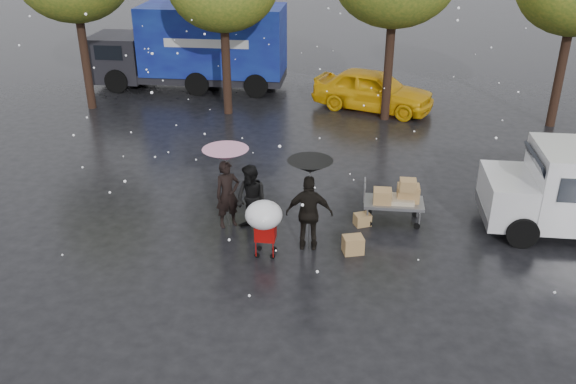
# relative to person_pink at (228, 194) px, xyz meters

# --- Properties ---
(ground) EXTENTS (90.00, 90.00, 0.00)m
(ground) POSITION_rel_person_pink_xyz_m (1.64, -1.20, -0.87)
(ground) COLOR black
(ground) RESTS_ON ground
(person_pink) EXTENTS (0.76, 0.70, 1.75)m
(person_pink) POSITION_rel_person_pink_xyz_m (0.00, 0.00, 0.00)
(person_pink) COLOR black
(person_pink) RESTS_ON ground
(person_middle) EXTENTS (1.08, 1.03, 1.76)m
(person_middle) POSITION_rel_person_pink_xyz_m (0.64, -0.23, 0.01)
(person_middle) COLOR black
(person_middle) RESTS_ON ground
(person_black) EXTENTS (1.11, 0.49, 1.87)m
(person_black) POSITION_rel_person_pink_xyz_m (2.12, -0.87, 0.06)
(person_black) COLOR black
(person_black) RESTS_ON ground
(umbrella_pink) EXTENTS (1.13, 1.13, 2.09)m
(umbrella_pink) POSITION_rel_person_pink_xyz_m (-0.00, 0.00, 1.07)
(umbrella_pink) COLOR #4C4C4C
(umbrella_pink) RESTS_ON ground
(umbrella_black) EXTENTS (1.03, 1.03, 2.27)m
(umbrella_black) POSITION_rel_person_pink_xyz_m (2.12, -0.87, 1.24)
(umbrella_black) COLOR #4C4C4C
(umbrella_black) RESTS_ON ground
(vendor_cart) EXTENTS (1.52, 0.80, 1.27)m
(vendor_cart) POSITION_rel_person_pink_xyz_m (4.22, 0.68, -0.15)
(vendor_cart) COLOR slate
(vendor_cart) RESTS_ON ground
(shopping_cart) EXTENTS (0.84, 0.84, 1.46)m
(shopping_cart) POSITION_rel_person_pink_xyz_m (1.15, -1.44, 0.19)
(shopping_cart) COLOR #B00B0A
(shopping_cart) RESTS_ON ground
(blue_truck) EXTENTS (8.30, 2.60, 3.50)m
(blue_truck) POSITION_rel_person_pink_xyz_m (-3.96, 12.11, 0.88)
(blue_truck) COLOR #0E0C64
(blue_truck) RESTS_ON ground
(box_ground_near) EXTENTS (0.55, 0.49, 0.42)m
(box_ground_near) POSITION_rel_person_pink_xyz_m (3.16, -0.95, -0.67)
(box_ground_near) COLOR #9C7444
(box_ground_near) RESTS_ON ground
(box_ground_far) EXTENTS (0.49, 0.44, 0.31)m
(box_ground_far) POSITION_rel_person_pink_xyz_m (3.37, 0.42, -0.72)
(box_ground_far) COLOR #9C7444
(box_ground_far) RESTS_ON ground
(yellow_taxi) EXTENTS (5.03, 3.34, 1.59)m
(yellow_taxi) POSITION_rel_person_pink_xyz_m (3.67, 9.89, -0.08)
(yellow_taxi) COLOR #F1B20C
(yellow_taxi) RESTS_ON ground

